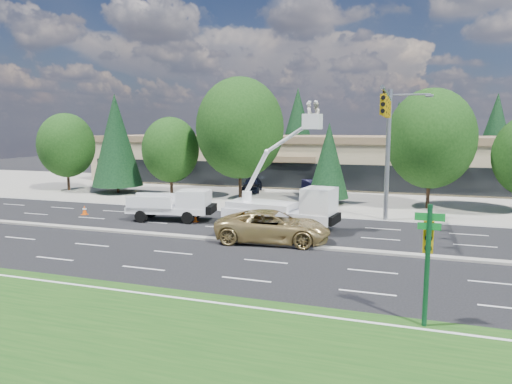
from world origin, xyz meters
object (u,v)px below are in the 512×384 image
(utility_pickup, at_px, (175,208))
(minivan, at_px, (273,226))
(signal_mast, at_px, (388,133))
(bucket_truck, at_px, (288,203))
(street_sign_pole, at_px, (428,252))

(utility_pickup, xyz_separation_m, minivan, (8.13, -3.68, 0.00))
(signal_mast, bearing_deg, bucket_truck, -153.01)
(bucket_truck, bearing_deg, signal_mast, 34.98)
(signal_mast, relative_size, bucket_truck, 1.27)
(bucket_truck, height_order, minivan, bucket_truck)
(utility_pickup, xyz_separation_m, bucket_truck, (8.12, -0.17, 0.82))
(signal_mast, distance_m, utility_pickup, 15.08)
(signal_mast, height_order, utility_pickup, signal_mast)
(signal_mast, xyz_separation_m, street_sign_pole, (1.97, -15.45, -3.61))
(utility_pickup, distance_m, bucket_truck, 8.16)
(signal_mast, bearing_deg, street_sign_pole, -82.73)
(signal_mast, height_order, minivan, signal_mast)
(utility_pickup, bearing_deg, minivan, -34.72)
(street_sign_pole, relative_size, minivan, 0.62)
(bucket_truck, distance_m, minivan, 3.60)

